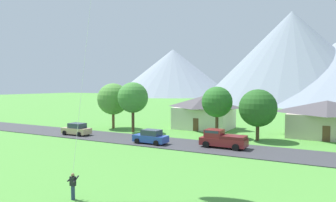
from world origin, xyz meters
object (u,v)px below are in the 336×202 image
Objects in this scene: parked_car_tan_west_end at (77,129)px; pickup_truck_maroon_west_side at (222,139)px; parked_car_blue_mid_west at (151,137)px; house_leftmost at (327,118)px; tree_near_right at (217,102)px; tree_near_left at (258,108)px; house_right_center at (204,111)px; tree_left_of_center at (133,98)px; tree_right_of_center at (113,99)px.

parked_car_tan_west_end is 20.98m from pickup_truck_maroon_west_side.
parked_car_tan_west_end and parked_car_blue_mid_west have the same top height.
tree_near_right is at bearing -152.04° from house_leftmost.
parked_car_blue_mid_west is at bearing -141.96° from tree_near_left.
parked_car_tan_west_end is at bearing 177.81° from parked_car_blue_mid_west.
parked_car_blue_mid_west is at bearing -92.65° from house_right_center.
house_right_center is 15.87m from parked_car_blue_mid_west.
parked_car_tan_west_end is (-23.44, -8.04, -3.32)m from tree_near_left.
tree_left_of_center reaches higher than pickup_truck_maroon_west_side.
tree_right_of_center is 15.60m from parked_car_blue_mid_west.
parked_car_blue_mid_west is 8.57m from pickup_truck_maroon_west_side.
house_right_center is 12.54m from tree_near_left.
parked_car_blue_mid_west is (12.56, -0.48, 0.00)m from parked_car_tan_west_end.
house_leftmost is at bearing 12.75° from tree_right_of_center.
tree_right_of_center is at bearing 179.83° from tree_near_left.
parked_car_tan_west_end is at bearing -130.93° from tree_left_of_center.
tree_near_right is at bearing 8.50° from tree_left_of_center.
pickup_truck_maroon_west_side is at bearing -126.62° from house_leftmost.
tree_near_right is 1.64× the size of parked_car_tan_west_end.
tree_near_right reaches higher than tree_near_left.
pickup_truck_maroon_west_side is (3.00, -6.82, -3.75)m from tree_near_right.
tree_near_left reaches higher than parked_car_blue_mid_west.
house_leftmost is 15.24m from tree_near_right.
tree_left_of_center reaches higher than house_right_center.
tree_near_right is at bearing 113.75° from pickup_truck_maroon_west_side.
tree_near_left is at bearing 18.92° from parked_car_tan_west_end.
tree_left_of_center reaches higher than tree_near_right.
tree_near_right is at bearing 179.59° from tree_near_left.
house_leftmost is at bearing 27.96° from tree_near_right.
pickup_truck_maroon_west_side is at bearing -18.23° from tree_right_of_center.
pickup_truck_maroon_west_side is (15.57, -4.94, -4.18)m from tree_left_of_center.
pickup_truck_maroon_west_side is (8.39, 1.74, 0.19)m from parked_car_blue_mid_west.
parked_car_tan_west_end is 1.00× the size of parked_car_blue_mid_west.
tree_near_right reaches higher than house_leftmost.
tree_left_of_center is 1.02× the size of tree_right_of_center.
parked_car_blue_mid_west is (-18.71, -15.63, -1.74)m from house_leftmost.
tree_right_of_center is 17.80m from tree_near_right.
tree_near_left is 5.53m from tree_near_right.
tree_left_of_center is 12.72m from tree_near_right.
tree_left_of_center is 1.09× the size of tree_near_right.
tree_left_of_center is (-18.07, -1.84, 1.05)m from tree_near_left.
tree_right_of_center is (-5.22, 1.91, -0.40)m from tree_left_of_center.
house_leftmost is 1.61× the size of tree_near_left.
house_right_center is (-17.99, 0.11, 0.19)m from house_leftmost.
pickup_truck_maroon_west_side is at bearing -17.60° from tree_left_of_center.
tree_right_of_center is at bearing 88.95° from parked_car_tan_west_end.
pickup_truck_maroon_west_side is (-10.32, -13.89, -1.55)m from house_leftmost.
tree_right_of_center reaches higher than parked_car_tan_west_end.
house_leftmost is 27.52m from tree_left_of_center.
parked_car_blue_mid_west is at bearing -122.21° from tree_near_right.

